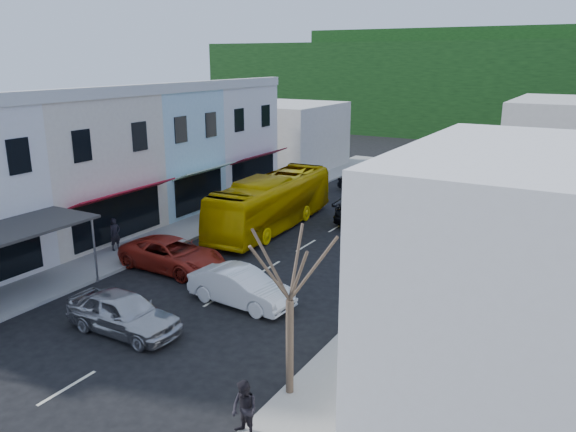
% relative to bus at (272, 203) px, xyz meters
% --- Properties ---
extents(ground, '(120.00, 120.00, 0.00)m').
position_rel_bus_xyz_m(ground, '(3.43, -10.01, -1.55)').
color(ground, black).
rests_on(ground, ground).
extents(sidewalk_left, '(3.00, 52.00, 0.15)m').
position_rel_bus_xyz_m(sidewalk_left, '(-4.07, -0.01, -1.48)').
color(sidewalk_left, gray).
rests_on(sidewalk_left, ground).
extents(sidewalk_right, '(3.00, 52.00, 0.15)m').
position_rel_bus_xyz_m(sidewalk_right, '(10.93, -0.01, -1.48)').
color(sidewalk_right, gray).
rests_on(sidewalk_right, ground).
extents(shopfront_row, '(8.25, 30.00, 8.00)m').
position_rel_bus_xyz_m(shopfront_row, '(-9.07, -5.01, 2.45)').
color(shopfront_row, silver).
rests_on(shopfront_row, ground).
extents(right_building, '(8.00, 9.00, 8.00)m').
position_rel_bus_xyz_m(right_building, '(16.93, -14.01, 2.45)').
color(right_building, silver).
rests_on(right_building, ground).
extents(distant_block_left, '(8.00, 10.00, 6.00)m').
position_rel_bus_xyz_m(distant_block_left, '(-8.57, 16.99, 1.45)').
color(distant_block_left, '#B7B2A8').
rests_on(distant_block_left, ground).
extents(distant_block_right, '(8.00, 12.00, 7.00)m').
position_rel_bus_xyz_m(distant_block_right, '(14.43, 19.99, 1.95)').
color(distant_block_right, '#B7B2A8').
rests_on(distant_block_right, ground).
extents(hillside, '(80.00, 26.00, 14.00)m').
position_rel_bus_xyz_m(hillside, '(1.97, 55.08, 5.18)').
color(hillside, black).
rests_on(hillside, ground).
extents(bus, '(3.19, 11.73, 3.10)m').
position_rel_bus_xyz_m(bus, '(0.00, 0.00, 0.00)').
color(bus, '#D8AD03').
rests_on(bus, ground).
extents(car_silver, '(4.40, 1.81, 1.40)m').
position_rel_bus_xyz_m(car_silver, '(2.23, -14.37, -0.85)').
color(car_silver, '#ACACB1').
rests_on(car_silver, ground).
extents(car_white, '(4.52, 2.11, 1.40)m').
position_rel_bus_xyz_m(car_white, '(4.64, -10.10, -0.85)').
color(car_white, silver).
rests_on(car_white, ground).
extents(car_red, '(4.65, 2.04, 1.40)m').
position_rel_bus_xyz_m(car_red, '(-0.57, -8.40, -0.85)').
color(car_red, maroon).
rests_on(car_red, ground).
extents(car_black_near, '(4.62, 2.16, 1.40)m').
position_rel_bus_xyz_m(car_black_near, '(5.87, 2.77, -0.85)').
color(car_black_near, black).
rests_on(car_black_near, ground).
extents(car_navy_mid, '(4.56, 2.24, 1.40)m').
position_rel_bus_xyz_m(car_navy_mid, '(6.17, 9.52, -0.85)').
color(car_navy_mid, black).
rests_on(car_navy_mid, ground).
extents(car_black_far, '(4.47, 1.99, 1.40)m').
position_rel_bus_xyz_m(car_black_far, '(1.47, 11.60, -0.85)').
color(car_black_far, black).
rests_on(car_black_far, ground).
extents(car_navy_far, '(4.68, 2.33, 1.40)m').
position_rel_bus_xyz_m(car_navy_far, '(6.56, 14.27, -0.85)').
color(car_navy_far, black).
rests_on(car_navy_far, ground).
extents(pedestrian_left, '(0.50, 0.66, 1.70)m').
position_rel_bus_xyz_m(pedestrian_left, '(-4.83, -8.03, -0.55)').
color(pedestrian_left, black).
rests_on(pedestrian_left, sidewalk_left).
extents(pedestrian_right, '(0.80, 0.63, 1.70)m').
position_rel_bus_xyz_m(pedestrian_right, '(9.73, -17.33, -0.55)').
color(pedestrian_right, black).
rests_on(pedestrian_right, sidewalk_right).
extents(direction_sign, '(0.45, 1.97, 4.33)m').
position_rel_bus_xyz_m(direction_sign, '(9.83, -9.93, 0.61)').
color(direction_sign, '#0D5727').
rests_on(direction_sign, ground).
extents(street_tree, '(3.08, 3.08, 6.40)m').
position_rel_bus_xyz_m(street_tree, '(9.73, -14.89, 1.65)').
color(street_tree, '#34281F').
rests_on(street_tree, ground).
extents(traffic_signal, '(1.24, 1.36, 4.95)m').
position_rel_bus_xyz_m(traffic_signal, '(10.03, 20.85, 0.93)').
color(traffic_signal, black).
rests_on(traffic_signal, ground).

